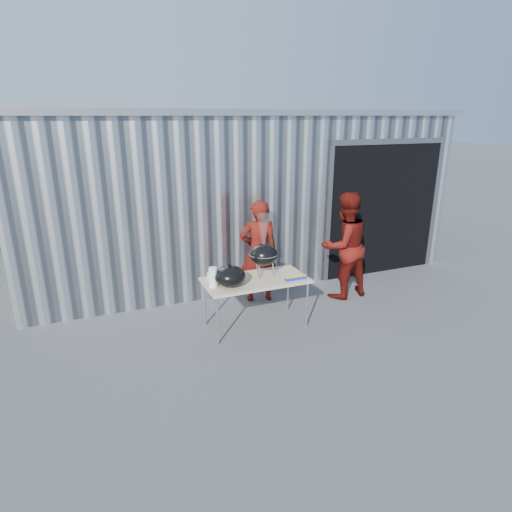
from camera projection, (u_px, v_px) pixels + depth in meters
name	position (u px, v px, depth m)	size (l,w,h in m)	color
ground	(260.00, 341.00, 5.98)	(80.00, 80.00, 0.00)	#444446
building	(220.00, 182.00, 9.86)	(8.20, 6.20, 3.10)	silver
folding_table	(256.00, 282.00, 6.20)	(1.50, 0.75, 0.75)	tan
kettle_grill	(263.00, 249.00, 6.17)	(0.42, 0.42, 0.93)	black
grill_lid	(230.00, 276.00, 5.90)	(0.44, 0.44, 0.32)	black
paper_towels	(213.00, 277.00, 5.87)	(0.12, 0.12, 0.28)	white
white_tub	(215.00, 276.00, 6.15)	(0.20, 0.15, 0.10)	white
foil_box	(296.00, 278.00, 6.15)	(0.32, 0.05, 0.06)	#1924A7
person_cook	(259.00, 251.00, 7.07)	(0.63, 0.41, 1.72)	#4D0D09
person_bystander	(344.00, 246.00, 7.21)	(0.88, 0.69, 1.82)	#4D0D09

